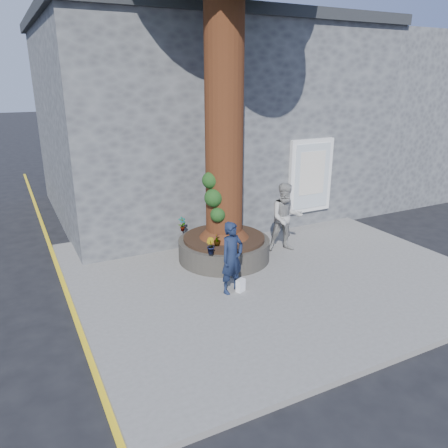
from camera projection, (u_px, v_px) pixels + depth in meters
name	position (u px, v px, depth m)	size (l,w,h in m)	color
ground	(233.00, 304.00, 9.15)	(120.00, 120.00, 0.00)	black
pavement	(268.00, 270.00, 10.62)	(9.00, 8.00, 0.12)	slate
yellow_line	(75.00, 316.00, 8.68)	(0.10, 30.00, 0.01)	yellow
stone_shop	(200.00, 118.00, 15.29)	(10.30, 8.30, 6.30)	#484A4D
neighbour_shop	(370.00, 114.00, 18.79)	(6.00, 8.00, 6.00)	#484A4D
planter	(224.00, 248.00, 11.05)	(2.30, 2.30, 0.60)	black
man	(232.00, 258.00, 9.19)	(0.57, 0.38, 1.57)	#141E37
woman	(286.00, 217.00, 11.41)	(0.89, 0.69, 1.82)	#9C9B96
shopping_bag	(241.00, 285.00, 9.39)	(0.20, 0.12, 0.28)	white
plant_a	(182.00, 224.00, 11.27)	(0.20, 0.14, 0.39)	gray
plant_b	(210.00, 246.00, 9.84)	(0.20, 0.20, 0.37)	gray
plant_c	(217.00, 240.00, 10.32)	(0.16, 0.16, 0.29)	gray
plant_d	(233.00, 218.00, 11.93)	(0.27, 0.24, 0.30)	gray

